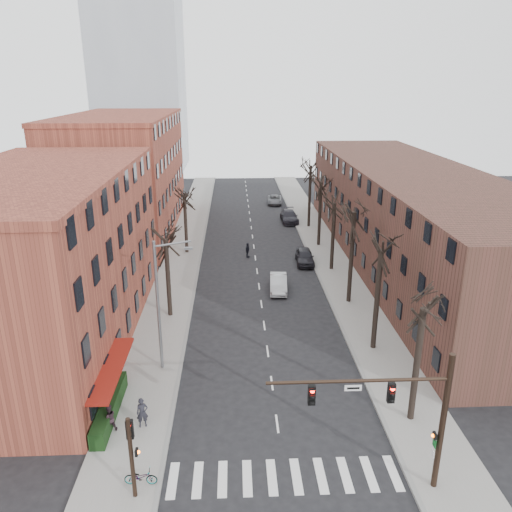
{
  "coord_description": "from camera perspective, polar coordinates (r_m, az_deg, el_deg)",
  "views": [
    {
      "loc": [
        -2.25,
        -19.29,
        18.19
      ],
      "look_at": [
        -0.41,
        21.23,
        4.0
      ],
      "focal_mm": 35.0,
      "sensor_mm": 36.0,
      "label": 1
    }
  ],
  "objects": [
    {
      "name": "building_left_far",
      "position": [
        65.73,
        -14.81,
        8.85
      ],
      "size": [
        12.0,
        28.0,
        14.0
      ],
      "primitive_type": "cube",
      "color": "brown",
      "rests_on": "ground"
    },
    {
      "name": "sidewalk_right",
      "position": [
        58.14,
        7.69,
        0.95
      ],
      "size": [
        4.0,
        90.0,
        0.15
      ],
      "primitive_type": "cube",
      "color": "gray",
      "rests_on": "ground"
    },
    {
      "name": "sidewalk_left",
      "position": [
        57.52,
        -8.2,
        0.72
      ],
      "size": [
        4.0,
        90.0,
        0.15
      ],
      "primitive_type": "cube",
      "color": "gray",
      "rests_on": "ground"
    },
    {
      "name": "tree_right_f",
      "position": [
        66.59,
        6.02,
        3.32
      ],
      "size": [
        5.2,
        5.2,
        11.6
      ],
      "primitive_type": null,
      "color": "black",
      "rests_on": "ground"
    },
    {
      "name": "tree_right_e",
      "position": [
        59.03,
        7.14,
        1.18
      ],
      "size": [
        5.2,
        5.2,
        10.8
      ],
      "primitive_type": null,
      "color": "black",
      "rests_on": "ground"
    },
    {
      "name": "tree_left_b",
      "position": [
        56.56,
        -7.88,
        0.34
      ],
      "size": [
        5.2,
        5.2,
        9.5
      ],
      "primitive_type": null,
      "color": "black",
      "rests_on": "ground"
    },
    {
      "name": "parked_car_near",
      "position": [
        52.85,
        5.59,
        -0.06
      ],
      "size": [
        2.0,
        4.58,
        1.54
      ],
      "primitive_type": "imported",
      "rotation": [
        0.0,
        0.0,
        -0.04
      ],
      "color": "black",
      "rests_on": "ground"
    },
    {
      "name": "silver_sedan",
      "position": [
        45.88,
        2.57,
        -3.12
      ],
      "size": [
        1.81,
        4.45,
        1.44
      ],
      "primitive_type": "imported",
      "rotation": [
        0.0,
        0.0,
        -0.07
      ],
      "color": "#AAADB1",
      "rests_on": "ground"
    },
    {
      "name": "signal_mast_arm",
      "position": [
        24.17,
        17.24,
        -16.51
      ],
      "size": [
        8.14,
        0.3,
        7.2
      ],
      "color": "black",
      "rests_on": "ground"
    },
    {
      "name": "tree_right_d",
      "position": [
        51.62,
        8.58,
        -1.58
      ],
      "size": [
        5.2,
        5.2,
        10.0
      ],
      "primitive_type": null,
      "color": "black",
      "rests_on": "ground"
    },
    {
      "name": "signal_pole_left",
      "position": [
        24.52,
        -14.06,
        -20.84
      ],
      "size": [
        0.47,
        0.44,
        4.4
      ],
      "color": "black",
      "rests_on": "ground"
    },
    {
      "name": "tree_left_a",
      "position": [
        41.84,
        -9.75,
        -6.79
      ],
      "size": [
        5.2,
        5.2,
        9.5
      ],
      "primitive_type": null,
      "color": "black",
      "rests_on": "ground"
    },
    {
      "name": "bicycle",
      "position": [
        26.31,
        -13.04,
        -23.38
      ],
      "size": [
        1.59,
        0.62,
        0.82
      ],
      "primitive_type": "imported",
      "rotation": [
        0.0,
        0.0,
        1.53
      ],
      "color": "gray",
      "rests_on": "sidewalk_left"
    },
    {
      "name": "ground",
      "position": [
        26.61,
        3.23,
        -23.88
      ],
      "size": [
        160.0,
        160.0,
        0.0
      ],
      "primitive_type": "plane",
      "color": "black",
      "rests_on": "ground"
    },
    {
      "name": "building_right",
      "position": [
        54.19,
        17.22,
        4.32
      ],
      "size": [
        12.0,
        50.0,
        10.0
      ],
      "primitive_type": "cube",
      "color": "#4D2B24",
      "rests_on": "ground"
    },
    {
      "name": "streetlight",
      "position": [
        32.47,
        -10.87,
        -5.03
      ],
      "size": [
        2.45,
        0.22,
        9.03
      ],
      "color": "slate",
      "rests_on": "ground"
    },
    {
      "name": "pedestrian_a",
      "position": [
        29.37,
        -12.86,
        -17.05
      ],
      "size": [
        0.72,
        0.57,
        1.74
      ],
      "primitive_type": "imported",
      "rotation": [
        0.0,
        0.0,
        0.26
      ],
      "color": "black",
      "rests_on": "sidewalk_left"
    },
    {
      "name": "tree_right_b",
      "position": [
        37.51,
        13.19,
        -10.29
      ],
      "size": [
        5.2,
        5.2,
        10.8
      ],
      "primitive_type": null,
      "color": "black",
      "rests_on": "ground"
    },
    {
      "name": "awning_left",
      "position": [
        31.96,
        -15.67,
        -16.23
      ],
      "size": [
        1.2,
        7.0,
        0.15
      ],
      "primitive_type": "cube",
      "color": "maroon",
      "rests_on": "ground"
    },
    {
      "name": "tree_right_c",
      "position": [
        44.4,
        10.5,
        -5.25
      ],
      "size": [
        5.2,
        5.2,
        11.6
      ],
      "primitive_type": null,
      "color": "black",
      "rests_on": "ground"
    },
    {
      "name": "parked_car_far",
      "position": [
        79.01,
        2.15,
        6.45
      ],
      "size": [
        2.51,
        4.86,
        1.31
      ],
      "primitive_type": "imported",
      "rotation": [
        0.0,
        0.0,
        -0.07
      ],
      "color": "#5A5C61",
      "rests_on": "ground"
    },
    {
      "name": "building_left_near",
      "position": [
        38.91,
        -23.14,
        -0.59
      ],
      "size": [
        12.0,
        26.0,
        12.0
      ],
      "primitive_type": "cube",
      "color": "brown",
      "rests_on": "ground"
    },
    {
      "name": "office_tower",
      "position": [
        116.59,
        -13.59,
        24.61
      ],
      "size": [
        18.0,
        18.0,
        60.0
      ],
      "primitive_type": "cube",
      "color": "#B2B7BF",
      "rests_on": "ground"
    },
    {
      "name": "hedge",
      "position": [
        30.83,
        -16.38,
        -16.3
      ],
      "size": [
        0.8,
        6.0,
        1.0
      ],
      "primitive_type": "cube",
      "color": "black",
      "rests_on": "sidewalk_left"
    },
    {
      "name": "parked_car_mid",
      "position": [
        68.64,
        3.82,
        4.54
      ],
      "size": [
        2.28,
        5.38,
        1.55
      ],
      "primitive_type": "imported",
      "rotation": [
        0.0,
        0.0,
        0.02
      ],
      "color": "black",
      "rests_on": "ground"
    },
    {
      "name": "pedestrian_crossing",
      "position": [
        54.38,
        -0.98,
        0.67
      ],
      "size": [
        0.75,
        1.06,
        1.67
      ],
      "primitive_type": "imported",
      "rotation": [
        0.0,
        0.0,
        1.17
      ],
      "color": "black",
      "rests_on": "ground"
    },
    {
      "name": "tree_right_a",
      "position": [
        31.15,
        17.19,
        -17.45
      ],
      "size": [
        5.2,
        5.2,
        10.0
      ],
      "primitive_type": null,
      "color": "black",
      "rests_on": "ground"
    },
    {
      "name": "pedestrian_b",
      "position": [
        29.51,
        -16.44,
        -17.36
      ],
      "size": [
        0.98,
        0.92,
        1.62
      ],
      "primitive_type": "imported",
      "rotation": [
        0.0,
        0.0,
        3.65
      ],
      "color": "black",
      "rests_on": "sidewalk_left"
    }
  ]
}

